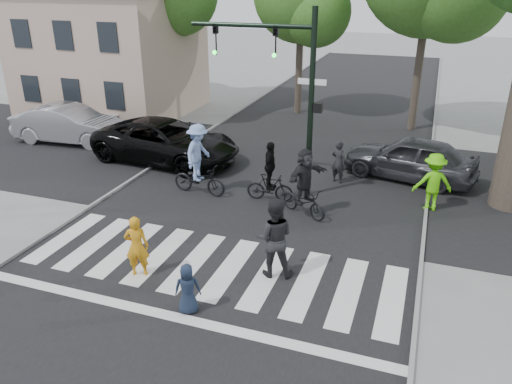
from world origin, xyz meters
The scene contains 19 objects.
ground centered at (0.00, 0.00, 0.00)m, with size 120.00×120.00×0.00m, color gray.
road_stem centered at (0.00, 5.00, 0.01)m, with size 10.00×70.00×0.01m, color black.
road_cross centered at (0.00, 8.00, 0.01)m, with size 70.00×10.00×0.01m, color black.
curb_left centered at (-5.05, 5.00, 0.05)m, with size 0.10×70.00×0.10m, color gray.
curb_right centered at (5.05, 5.00, 0.05)m, with size 0.10×70.00×0.10m, color gray.
crosswalk centered at (0.00, 0.66, 0.01)m, with size 10.00×3.85×0.01m.
traffic_signal centered at (0.35, 6.20, 3.90)m, with size 4.45×0.29×6.00m.
house centered at (-11.49, 13.98, 3.80)m, with size 8.40×8.10×8.82m.
pedestrian_woman centered at (-1.51, 0.03, 0.79)m, with size 0.58×0.38×1.59m, color orange.
pedestrian_child centered at (0.31, -0.90, 0.59)m, with size 0.57×0.37×1.18m, color #192437.
pedestrian_adult centered at (1.61, 1.16, 1.02)m, with size 0.99×0.77×2.04m, color black.
cyclist_left centered at (-2.26, 5.08, 1.05)m, with size 1.95×1.29×2.42m.
cyclist_mid centered at (0.15, 5.33, 0.82)m, with size 1.57×0.96×2.00m.
cyclist_right centered at (1.47, 4.65, 0.96)m, with size 1.77×1.63×2.14m.
car_suv centered at (-4.88, 7.58, 0.82)m, with size 2.71×5.89×1.64m, color black.
car_silver centered at (-10.09, 8.36, 0.82)m, with size 1.74×4.98×1.64m, color #A3A4A8.
car_grey centered at (4.30, 8.85, 0.79)m, with size 1.87×4.64×1.58m, color #2D2E31.
bystander_hivis centered at (5.13, 6.35, 0.93)m, with size 1.20×0.69×1.86m, color #5BD70D.
bystander_dark centered at (1.95, 7.65, 0.77)m, with size 0.56×0.37×1.54m, color black.
Camera 1 is at (4.73, -8.93, 6.79)m, focal length 35.00 mm.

